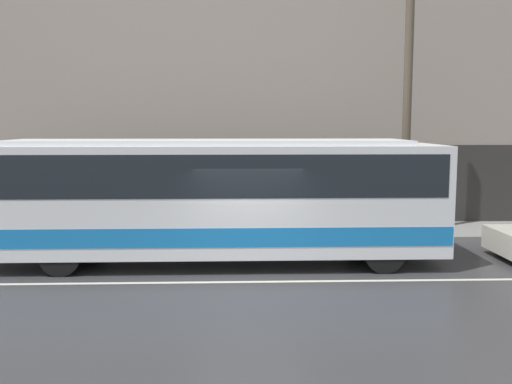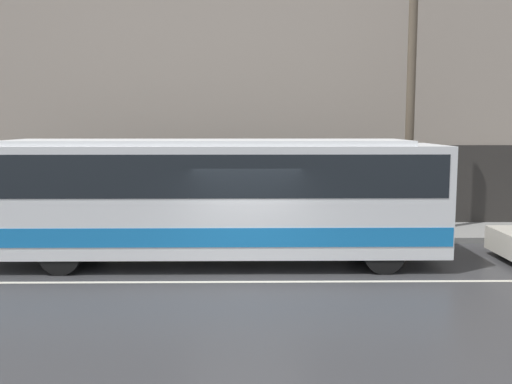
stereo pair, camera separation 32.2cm
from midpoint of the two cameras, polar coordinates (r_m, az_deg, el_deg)
name	(u,v)px [view 1 (the left image)]	position (r m, az deg, el deg)	size (l,w,h in m)	color
ground_plane	(249,282)	(12.88, -1.43, -8.99)	(60.00, 60.00, 0.00)	#38383A
sidewalk	(245,233)	(18.08, -1.61, -4.09)	(60.00, 2.71, 0.18)	gray
building_facade	(244,27)	(19.50, -1.71, 16.19)	(60.00, 0.35, 13.79)	gray
lane_stripe	(249,282)	(12.88, -1.43, -8.97)	(54.00, 0.14, 0.01)	beige
transit_bus	(209,194)	(14.36, -5.39, -0.20)	(11.59, 2.62, 3.12)	white
utility_pole_near	(407,103)	(17.94, 14.38, 8.59)	(0.26, 0.26, 7.90)	brown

